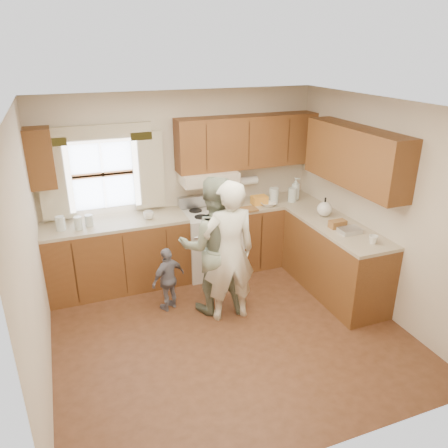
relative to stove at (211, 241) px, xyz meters
name	(u,v)px	position (x,y,z in m)	size (l,w,h in m)	color
room	(229,230)	(-0.30, -1.44, 0.78)	(3.80, 3.80, 3.80)	#482916
kitchen_fixtures	(242,222)	(0.31, -0.36, 0.37)	(3.80, 2.25, 2.15)	#43200E
stove	(211,241)	(0.00, 0.00, 0.00)	(0.76, 0.67, 1.07)	silver
woman_left	(229,252)	(-0.19, -1.15, 0.38)	(0.62, 0.41, 1.70)	silver
woman_right	(213,246)	(-0.29, -0.93, 0.38)	(0.82, 0.64, 1.69)	#2B452B
child	(168,279)	(-0.81, -0.74, -0.06)	(0.48, 0.20, 0.82)	slate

